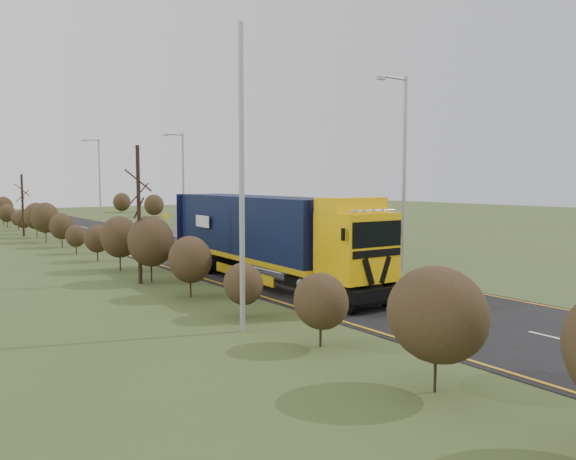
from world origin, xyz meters
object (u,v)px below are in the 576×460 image
at_px(car_blue_sedan, 224,226).
at_px(speed_sign, 288,229).
at_px(lorry, 268,233).
at_px(car_red_hatchback, 222,230).
at_px(streetlight_near, 403,164).

distance_m(car_blue_sedan, speed_sign, 14.35).
distance_m(lorry, car_red_hatchback, 20.79).
xyz_separation_m(car_red_hatchback, streetlight_near, (-0.68, -19.93, 4.75)).
bearing_deg(speed_sign, lorry, -130.13).
height_order(lorry, streetlight_near, streetlight_near).
height_order(car_red_hatchback, car_blue_sedan, car_blue_sedan).
xyz_separation_m(lorry, speed_sign, (7.01, 8.32, -0.77)).
bearing_deg(lorry, streetlight_near, -4.10).
distance_m(car_red_hatchback, car_blue_sedan, 3.82).
xyz_separation_m(car_red_hatchback, speed_sign, (-1.14, -10.73, 0.87)).
height_order(lorry, car_red_hatchback, lorry).
xyz_separation_m(lorry, streetlight_near, (7.48, -0.88, 3.11)).
bearing_deg(speed_sign, car_red_hatchback, 83.91).
height_order(car_blue_sedan, speed_sign, speed_sign).
xyz_separation_m(car_blue_sedan, streetlight_near, (-2.70, -23.18, 4.70)).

